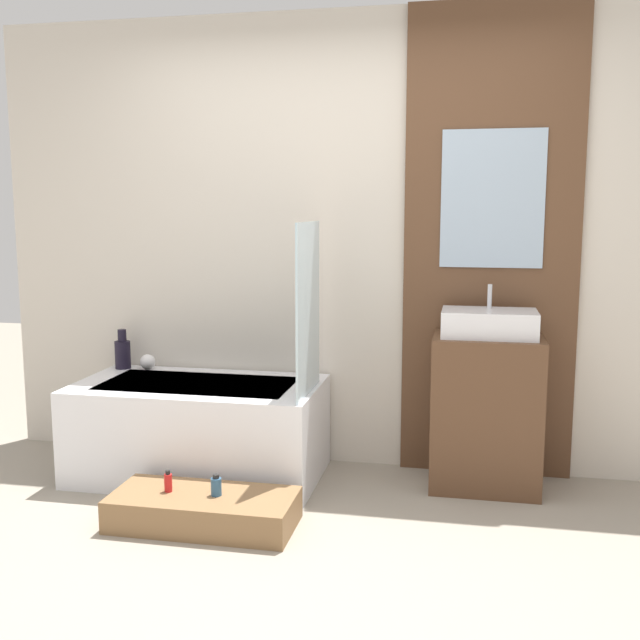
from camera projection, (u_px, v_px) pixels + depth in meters
ground_plane at (278, 589)px, 2.99m from camera, size 12.00×12.00×0.00m
wall_tiled_back at (345, 244)px, 4.33m from camera, size 4.20×0.06×2.60m
wall_wood_accent at (491, 243)px, 4.11m from camera, size 0.95×0.04×2.60m
bathtub at (199, 429)px, 4.22m from camera, size 1.37×0.75×0.54m
glass_shower_screen at (308, 309)px, 3.90m from camera, size 0.01×0.53×0.90m
wooden_step_bench at (204, 510)px, 3.58m from camera, size 0.88×0.40×0.16m
vanity_cabinet at (486, 412)px, 4.03m from camera, size 0.58×0.41×0.83m
sink at (489, 323)px, 3.96m from camera, size 0.50×0.31×0.27m
vase_tall_dark at (123, 353)px, 4.55m from camera, size 0.09×0.09×0.24m
vase_round_light at (148, 362)px, 4.53m from camera, size 0.09×0.09×0.09m
bottle_soap_primary at (168, 482)px, 3.59m from camera, size 0.04×0.04×0.11m
bottle_soap_secondary at (216, 486)px, 3.55m from camera, size 0.05×0.05×0.10m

